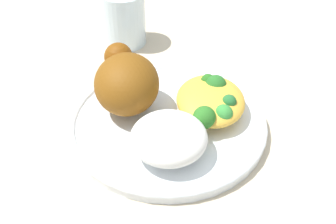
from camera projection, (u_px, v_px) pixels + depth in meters
ground_plane at (168, 127)px, 0.55m from camera, size 2.00×2.00×0.00m
plate at (168, 123)px, 0.54m from camera, size 0.25×0.25×0.02m
roasted_chicken at (126, 81)px, 0.53m from camera, size 0.10×0.08×0.07m
rice_pile at (166, 138)px, 0.48m from camera, size 0.09×0.09×0.04m
mac_cheese_with_broccoli at (211, 100)px, 0.54m from camera, size 0.11×0.09×0.04m
water_glass at (124, 18)px, 0.68m from camera, size 0.07×0.07×0.09m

